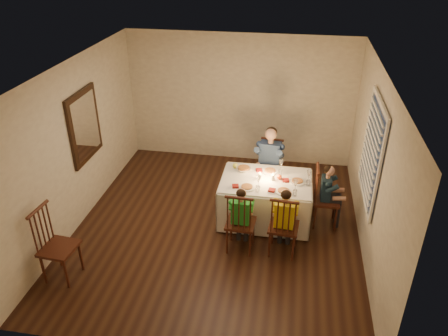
% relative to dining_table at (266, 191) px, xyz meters
% --- Properties ---
extents(ground, '(5.00, 5.00, 0.00)m').
position_rel_dining_table_xyz_m(ground, '(-0.73, -0.35, -0.54)').
color(ground, black).
rests_on(ground, ground).
extents(wall_left, '(0.02, 5.00, 2.60)m').
position_rel_dining_table_xyz_m(wall_left, '(-2.98, -0.35, 0.76)').
color(wall_left, silver).
rests_on(wall_left, ground).
extents(wall_right, '(0.02, 5.00, 2.60)m').
position_rel_dining_table_xyz_m(wall_right, '(1.52, -0.35, 0.76)').
color(wall_right, silver).
rests_on(wall_right, ground).
extents(wall_back, '(4.50, 0.02, 2.60)m').
position_rel_dining_table_xyz_m(wall_back, '(-0.73, 2.15, 0.76)').
color(wall_back, silver).
rests_on(wall_back, ground).
extents(ceiling, '(5.00, 5.00, 0.00)m').
position_rel_dining_table_xyz_m(ceiling, '(-0.73, -0.35, 2.06)').
color(ceiling, white).
rests_on(ceiling, wall_back).
extents(dining_table, '(1.46, 1.06, 0.73)m').
position_rel_dining_table_xyz_m(dining_table, '(0.00, 0.00, 0.00)').
color(dining_table, white).
rests_on(dining_table, ground).
extents(chair_adult, '(0.48, 0.46, 1.03)m').
position_rel_dining_table_xyz_m(chair_adult, '(-0.01, 0.81, -0.54)').
color(chair_adult, '#37170F').
rests_on(chair_adult, ground).
extents(chair_near_left, '(0.44, 0.42, 1.03)m').
position_rel_dining_table_xyz_m(chair_near_left, '(-0.30, -0.82, -0.54)').
color(chair_near_left, '#37170F').
rests_on(chair_near_left, ground).
extents(chair_near_right, '(0.45, 0.44, 1.03)m').
position_rel_dining_table_xyz_m(chair_near_right, '(0.33, -0.80, -0.54)').
color(chair_near_right, '#37170F').
rests_on(chair_near_right, ground).
extents(chair_end, '(0.41, 0.43, 1.03)m').
position_rel_dining_table_xyz_m(chair_end, '(0.97, 0.03, -0.54)').
color(chair_end, '#37170F').
rests_on(chair_end, ground).
extents(chair_extra, '(0.47, 0.49, 1.11)m').
position_rel_dining_table_xyz_m(chair_extra, '(-2.63, -1.84, -0.54)').
color(chair_extra, '#37170F').
rests_on(chair_extra, ground).
extents(adult, '(0.54, 0.51, 1.30)m').
position_rel_dining_table_xyz_m(adult, '(-0.01, 0.81, -0.54)').
color(adult, navy).
rests_on(adult, ground).
extents(child_green, '(0.36, 0.33, 1.06)m').
position_rel_dining_table_xyz_m(child_green, '(-0.30, -0.82, -0.54)').
color(child_green, green).
rests_on(child_green, ground).
extents(child_yellow, '(0.40, 0.37, 1.10)m').
position_rel_dining_table_xyz_m(child_yellow, '(0.33, -0.80, -0.54)').
color(child_yellow, yellow).
rests_on(child_yellow, ground).
extents(child_teal, '(0.33, 0.36, 1.07)m').
position_rel_dining_table_xyz_m(child_teal, '(0.97, 0.03, -0.54)').
color(child_teal, '#172A3A').
rests_on(child_teal, ground).
extents(setting_adult, '(0.26, 0.26, 0.02)m').
position_rel_dining_table_xyz_m(setting_adult, '(0.04, 0.27, 0.23)').
color(setting_adult, white).
rests_on(setting_adult, dining_table).
extents(setting_green, '(0.26, 0.26, 0.02)m').
position_rel_dining_table_xyz_m(setting_green, '(-0.27, -0.30, 0.23)').
color(setting_green, white).
rests_on(setting_green, dining_table).
extents(setting_yellow, '(0.26, 0.26, 0.02)m').
position_rel_dining_table_xyz_m(setting_yellow, '(0.29, -0.33, 0.23)').
color(setting_yellow, white).
rests_on(setting_yellow, dining_table).
extents(setting_teal, '(0.26, 0.26, 0.02)m').
position_rel_dining_table_xyz_m(setting_teal, '(0.49, 0.01, 0.23)').
color(setting_teal, white).
rests_on(setting_teal, dining_table).
extents(candle_left, '(0.06, 0.06, 0.10)m').
position_rel_dining_table_xyz_m(candle_left, '(-0.11, -0.00, 0.27)').
color(candle_left, white).
rests_on(candle_left, dining_table).
extents(candle_right, '(0.06, 0.06, 0.10)m').
position_rel_dining_table_xyz_m(candle_right, '(0.10, 0.00, 0.27)').
color(candle_right, white).
rests_on(candle_right, dining_table).
extents(squash, '(0.09, 0.09, 0.09)m').
position_rel_dining_table_xyz_m(squash, '(-0.55, 0.30, 0.26)').
color(squash, yellow).
rests_on(squash, dining_table).
extents(orange_fruit, '(0.08, 0.08, 0.08)m').
position_rel_dining_table_xyz_m(orange_fruit, '(0.20, 0.05, 0.26)').
color(orange_fruit, '#FF5515').
rests_on(orange_fruit, dining_table).
extents(serving_bowl, '(0.30, 0.30, 0.06)m').
position_rel_dining_table_xyz_m(serving_bowl, '(-0.40, 0.23, 0.25)').
color(serving_bowl, white).
rests_on(serving_bowl, dining_table).
extents(wall_mirror, '(0.06, 0.95, 1.15)m').
position_rel_dining_table_xyz_m(wall_mirror, '(-2.95, -0.05, 0.96)').
color(wall_mirror, black).
rests_on(wall_mirror, wall_left).
extents(window_blinds, '(0.07, 1.34, 1.54)m').
position_rel_dining_table_xyz_m(window_blinds, '(1.47, -0.25, 0.96)').
color(window_blinds, '#0D1C36').
rests_on(window_blinds, wall_right).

